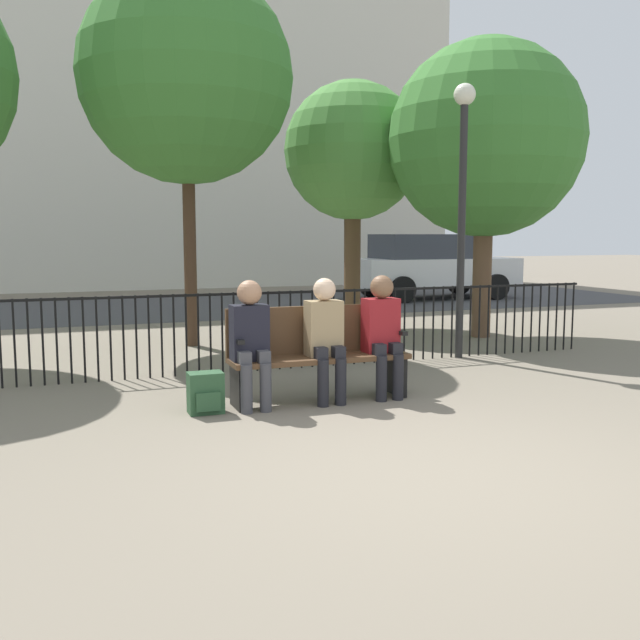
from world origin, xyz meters
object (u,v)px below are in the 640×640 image
tree_1 (353,153)px  lamp_post (463,178)px  parked_car_0 (430,265)px  tree_2 (186,77)px  backpack (206,393)px  tree_3 (486,140)px  seated_person_0 (251,336)px  seated_person_2 (383,328)px  park_bench (317,350)px  seated_person_1 (325,333)px

tree_1 → lamp_post: 3.53m
lamp_post → parked_car_0: size_ratio=0.84×
parked_car_0 → lamp_post: bearing=-116.6°
tree_2 → parked_car_0: tree_2 is taller
tree_2 → backpack: bearing=-98.5°
tree_3 → parked_car_0: tree_3 is taller
seated_person_0 → lamp_post: (3.30, 1.73, 1.66)m
tree_1 → tree_2: (-3.06, -1.21, 0.80)m
tree_1 → seated_person_2: bearing=-109.9°
park_bench → lamp_post: lamp_post is taller
park_bench → seated_person_0: size_ratio=1.47×
tree_1 → parked_car_0: 6.26m
tree_3 → lamp_post: (-1.34, -1.55, -0.72)m
seated_person_0 → backpack: 0.67m
tree_1 → seated_person_1: bearing=-115.6°
tree_1 → lamp_post: bearing=-88.9°
tree_3 → lamp_post: 2.17m
lamp_post → seated_person_2: bearing=-138.3°
seated_person_0 → seated_person_1: size_ratio=1.00×
seated_person_1 → parked_car_0: (6.45, 9.51, 0.16)m
backpack → tree_2: tree_2 is taller
tree_1 → lamp_post: size_ratio=1.20×
backpack → tree_3: bearing=33.1°
park_bench → tree_2: tree_2 is taller
park_bench → tree_3: 5.66m
seated_person_1 → tree_1: (2.48, 5.19, 2.34)m
park_bench → tree_3: tree_3 is taller
tree_2 → seated_person_1: bearing=-81.7°
seated_person_2 → tree_1: size_ratio=0.29×
parked_car_0 → seated_person_2: bearing=-121.6°
backpack → lamp_post: size_ratio=0.11×
park_bench → seated_person_2: bearing=-11.2°
tree_1 → parked_car_0: (3.97, 4.32, -2.18)m
tree_2 → tree_3: bearing=-8.9°
park_bench → lamp_post: (2.59, 1.60, 1.85)m
backpack → seated_person_0: bearing=4.6°
tree_3 → parked_car_0: bearing=67.7°
park_bench → backpack: size_ratio=4.70×
backpack → tree_1: 6.99m
tree_2 → lamp_post: tree_2 is taller
seated_person_0 → parked_car_0: bearing=52.9°
park_bench → seated_person_2: seated_person_2 is taller
parked_car_0 → tree_2: bearing=-141.8°
tree_2 → parked_car_0: size_ratio=1.27×
tree_2 → seated_person_0: bearing=-92.4°
backpack → lamp_post: 4.66m
seated_person_0 → tree_3: tree_3 is taller
seated_person_1 → backpack: bearing=-178.3°
park_bench → tree_2: size_ratio=0.33×
park_bench → tree_1: tree_1 is taller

